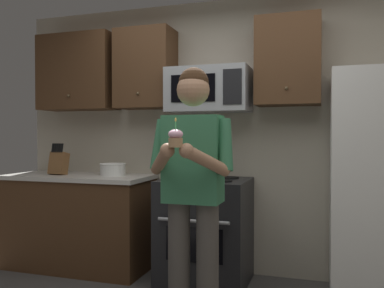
% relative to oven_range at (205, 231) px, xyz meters
% --- Properties ---
extents(wall_back, '(4.40, 0.10, 2.60)m').
position_rel_oven_range_xyz_m(wall_back, '(0.15, 0.39, 0.84)').
color(wall_back, '#B7AD99').
rests_on(wall_back, ground).
extents(oven_range, '(0.76, 0.70, 0.93)m').
position_rel_oven_range_xyz_m(oven_range, '(0.00, 0.00, 0.00)').
color(oven_range, black).
rests_on(oven_range, ground).
extents(microwave, '(0.74, 0.41, 0.40)m').
position_rel_oven_range_xyz_m(microwave, '(0.00, 0.12, 1.26)').
color(microwave, '#9EA0A5').
extents(cabinet_row_upper, '(2.78, 0.36, 0.76)m').
position_rel_oven_range_xyz_m(cabinet_row_upper, '(-0.57, 0.17, 1.49)').
color(cabinet_row_upper, '#4C301C').
extents(counter_left, '(1.44, 0.66, 0.92)m').
position_rel_oven_range_xyz_m(counter_left, '(-1.30, 0.02, 0.00)').
color(counter_left, '#4C301C').
rests_on(counter_left, ground).
extents(knife_block, '(0.16, 0.15, 0.32)m').
position_rel_oven_range_xyz_m(knife_block, '(-1.50, -0.03, 0.58)').
color(knife_block, brown).
rests_on(knife_block, counter_left).
extents(bowl_large_white, '(0.25, 0.25, 0.12)m').
position_rel_oven_range_xyz_m(bowl_large_white, '(-0.95, 0.05, 0.52)').
color(bowl_large_white, white).
rests_on(bowl_large_white, counter_left).
extents(person, '(0.60, 0.48, 1.76)m').
position_rel_oven_range_xyz_m(person, '(0.17, -0.89, 0.53)').
color(person, '#4C4742').
rests_on(person, ground).
extents(cupcake, '(0.09, 0.09, 0.17)m').
position_rel_oven_range_xyz_m(cupcake, '(0.17, -1.22, 0.83)').
color(cupcake, '#A87F56').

